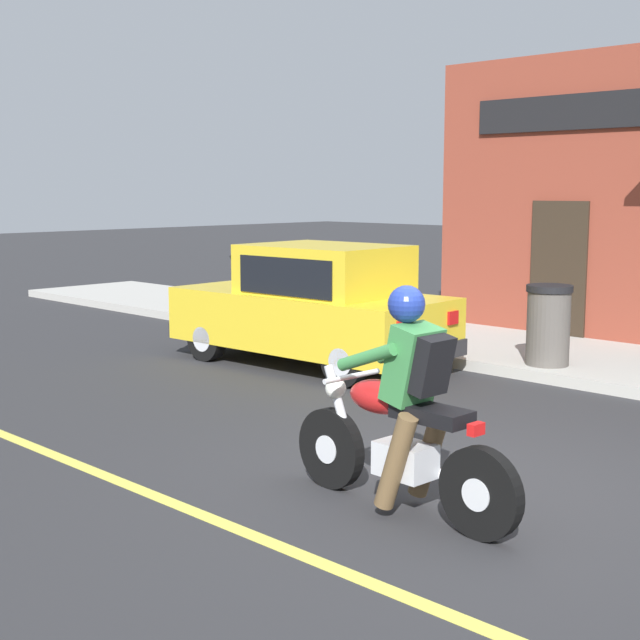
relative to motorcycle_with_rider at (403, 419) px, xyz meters
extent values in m
plane|color=#2B2B2D|center=(0.76, -0.23, -0.68)|extent=(80.00, 80.00, 0.00)
cube|color=#ADAAA3|center=(5.72, 2.77, -0.61)|extent=(2.60, 22.00, 0.14)
cube|color=#D1C64C|center=(-1.04, 2.77, -0.67)|extent=(0.12, 19.80, 0.01)
cube|color=#2D2319|center=(7.00, 2.74, 0.37)|extent=(0.04, 0.90, 2.10)
cylinder|color=black|center=(0.03, 0.72, -0.37)|extent=(0.13, 0.62, 0.62)
cylinder|color=silver|center=(0.03, 0.72, -0.37)|extent=(0.13, 0.22, 0.22)
cylinder|color=black|center=(-0.03, -0.68, -0.37)|extent=(0.13, 0.62, 0.62)
cylinder|color=silver|center=(-0.03, -0.68, -0.37)|extent=(0.13, 0.22, 0.22)
cube|color=silver|center=(0.00, -0.03, -0.29)|extent=(0.30, 0.41, 0.24)
ellipsoid|color=#B21919|center=(0.01, 0.22, 0.12)|extent=(0.32, 0.53, 0.24)
cube|color=black|center=(-0.01, -0.26, 0.08)|extent=(0.28, 0.57, 0.10)
cylinder|color=silver|center=(0.02, 0.62, -0.05)|extent=(0.08, 0.33, 0.68)
cylinder|color=silver|center=(0.02, 0.50, 0.23)|extent=(0.56, 0.06, 0.04)
sphere|color=silver|center=(0.03, 0.67, 0.11)|extent=(0.16, 0.16, 0.16)
cylinder|color=silver|center=(0.14, -0.43, -0.39)|extent=(0.10, 0.55, 0.08)
cube|color=red|center=(-0.03, -0.63, 0.05)|extent=(0.12, 0.06, 0.08)
cylinder|color=brown|center=(-0.19, -0.09, -0.25)|extent=(0.15, 0.36, 0.71)
cylinder|color=brown|center=(0.17, -0.11, -0.25)|extent=(0.15, 0.36, 0.71)
cube|color=#387F42|center=(-0.01, -0.08, 0.40)|extent=(0.35, 0.34, 0.57)
cylinder|color=#387F42|center=(-0.20, 0.17, 0.44)|extent=(0.11, 0.52, 0.26)
cylinder|color=#387F42|center=(0.20, 0.15, 0.44)|extent=(0.11, 0.52, 0.26)
sphere|color=navy|center=(0.00, -0.02, 0.81)|extent=(0.26, 0.26, 0.26)
cube|color=black|center=(-0.01, -0.24, 0.42)|extent=(0.29, 0.25, 0.42)
cylinder|color=black|center=(2.57, 5.42, -0.38)|extent=(0.21, 0.61, 0.60)
cylinder|color=silver|center=(2.57, 5.42, -0.38)|extent=(0.22, 0.34, 0.33)
cylinder|color=black|center=(4.01, 5.48, -0.38)|extent=(0.21, 0.61, 0.60)
cylinder|color=silver|center=(4.01, 5.48, -0.38)|extent=(0.22, 0.34, 0.33)
cylinder|color=black|center=(2.68, 3.02, -0.38)|extent=(0.21, 0.61, 0.60)
cylinder|color=silver|center=(2.68, 3.02, -0.38)|extent=(0.22, 0.34, 0.33)
cylinder|color=black|center=(4.12, 3.09, -0.38)|extent=(0.21, 0.61, 0.60)
cylinder|color=silver|center=(4.12, 3.09, -0.38)|extent=(0.22, 0.34, 0.33)
cube|color=gold|center=(3.35, 4.25, -0.08)|extent=(1.81, 3.77, 0.70)
cube|color=gold|center=(3.36, 4.00, 0.56)|extent=(1.53, 1.96, 0.66)
cube|color=black|center=(3.32, 4.87, 0.51)|extent=(1.34, 0.41, 0.51)
cube|color=black|center=(2.63, 3.97, 0.54)|extent=(0.10, 1.52, 0.46)
cube|color=black|center=(4.08, 4.03, 0.54)|extent=(0.10, 1.52, 0.46)
cube|color=silver|center=(2.75, 6.08, 0.04)|extent=(0.24, 0.05, 0.14)
cube|color=red|center=(2.92, 2.37, 0.06)|extent=(0.20, 0.05, 0.16)
cube|color=silver|center=(3.77, 6.13, 0.04)|extent=(0.24, 0.05, 0.14)
cube|color=red|center=(3.94, 2.42, 0.06)|extent=(0.20, 0.05, 0.16)
cube|color=#28282B|center=(3.26, 6.08, -0.33)|extent=(1.61, 0.19, 0.20)
cube|color=#28282B|center=(3.43, 2.42, -0.33)|extent=(1.61, 0.19, 0.20)
cylinder|color=#514C47|center=(4.86, 1.65, -0.09)|extent=(0.52, 0.52, 0.90)
cylinder|color=black|center=(4.86, 1.65, 0.40)|extent=(0.56, 0.56, 0.08)
camera|label=1|loc=(-4.75, -3.81, 1.60)|focal=50.00mm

